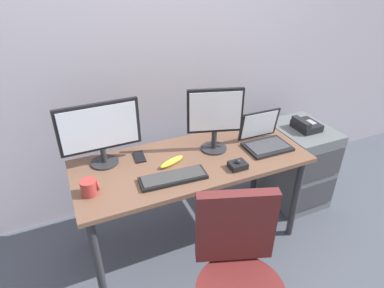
{
  "coord_description": "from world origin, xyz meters",
  "views": [
    {
      "loc": [
        -0.74,
        -1.68,
        1.92
      ],
      "look_at": [
        0.0,
        0.0,
        0.84
      ],
      "focal_mm": 30.72,
      "sensor_mm": 36.0,
      "label": 1
    }
  ],
  "objects": [
    {
      "name": "ground_plane",
      "position": [
        0.0,
        0.0,
        0.0
      ],
      "size": [
        8.0,
        8.0,
        0.0
      ],
      "primitive_type": "plane",
      "color": "#444954"
    },
    {
      "name": "banana",
      "position": [
        -0.14,
        0.0,
        0.74
      ],
      "size": [
        0.19,
        0.11,
        0.04
      ],
      "primitive_type": "ellipsoid",
      "rotation": [
        0.0,
        0.0,
        0.36
      ],
      "color": "yellow",
      "rests_on": "desk"
    },
    {
      "name": "desk_phone",
      "position": [
        1.02,
        0.08,
        0.73
      ],
      "size": [
        0.17,
        0.2,
        0.09
      ],
      "color": "black",
      "rests_on": "file_cabinet"
    },
    {
      "name": "laptop",
      "position": [
        0.55,
        -0.03,
        0.78
      ],
      "size": [
        0.31,
        0.26,
        0.24
      ],
      "color": "black",
      "rests_on": "desk"
    },
    {
      "name": "file_cabinet",
      "position": [
        1.03,
        0.1,
        0.35
      ],
      "size": [
        0.42,
        0.53,
        0.7
      ],
      "color": "#575E5F",
      "rests_on": "ground"
    },
    {
      "name": "monitor_side",
      "position": [
        0.19,
        0.06,
        0.98
      ],
      "size": [
        0.36,
        0.18,
        0.45
      ],
      "color": "#262628",
      "rests_on": "desk"
    },
    {
      "name": "coffee_mug",
      "position": [
        -0.68,
        -0.1,
        0.77
      ],
      "size": [
        0.1,
        0.09,
        0.09
      ],
      "color": "#A0332D",
      "rests_on": "desk"
    },
    {
      "name": "keyboard",
      "position": [
        -0.19,
        -0.16,
        0.74
      ],
      "size": [
        0.42,
        0.16,
        0.03
      ],
      "color": "black",
      "rests_on": "desk"
    },
    {
      "name": "cell_phone",
      "position": [
        -0.31,
        0.17,
        0.73
      ],
      "size": [
        0.08,
        0.15,
        0.01
      ],
      "primitive_type": "cube",
      "rotation": [
        0.0,
        0.0,
        -0.07
      ],
      "color": "black",
      "rests_on": "desk"
    },
    {
      "name": "back_wall",
      "position": [
        0.0,
        0.67,
        1.4
      ],
      "size": [
        6.0,
        0.1,
        2.8
      ],
      "primitive_type": "cube",
      "color": "#9B96A3",
      "rests_on": "ground"
    },
    {
      "name": "monitor_main",
      "position": [
        -0.54,
        0.19,
        0.96
      ],
      "size": [
        0.51,
        0.18,
        0.42
      ],
      "color": "#262628",
      "rests_on": "desk"
    },
    {
      "name": "trackball_mouse",
      "position": [
        0.23,
        -0.21,
        0.75
      ],
      "size": [
        0.11,
        0.09,
        0.07
      ],
      "color": "black",
      "rests_on": "desk"
    },
    {
      "name": "desk",
      "position": [
        0.0,
        0.0,
        0.64
      ],
      "size": [
        1.56,
        0.65,
        0.72
      ],
      "color": "brown",
      "rests_on": "ground"
    }
  ]
}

